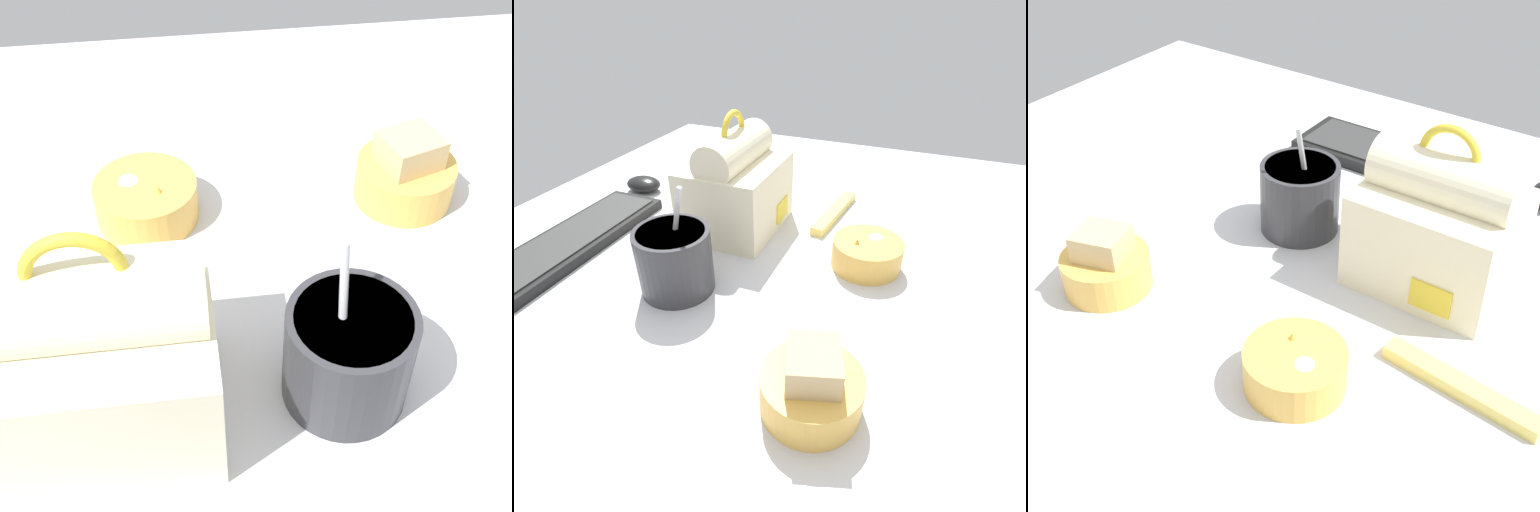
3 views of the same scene
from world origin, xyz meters
The scene contains 8 objects.
desk_surface centered at (0.00, 0.00, 1.00)cm, with size 140.00×110.00×2.00cm.
keyboard centered at (-2.41, 32.70, 3.02)cm, with size 34.91×11.46×2.10cm.
lunch_bag centered at (14.01, 9.11, 10.00)cm, with size 18.37×15.25×21.32cm.
soup_cup centered at (-6.07, 9.14, 7.10)cm, with size 10.79×10.79×16.29cm.
bento_bowl_sandwich centered at (-18.18, -15.28, 5.04)cm, with size 10.87×10.87×8.16cm.
bento_bowl_snacks centered at (10.21, -15.54, 4.44)cm, with size 11.04×11.04×5.49cm.
computer_mouse centered at (20.53, 35.47, 3.59)cm, with size 5.88×7.77×3.19cm.
chopstick_case centered at (24.98, -6.59, 2.80)cm, with size 18.35×4.49×1.60cm.
Camera 2 is at (-44.61, -21.53, 39.25)cm, focal length 28.00 mm.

